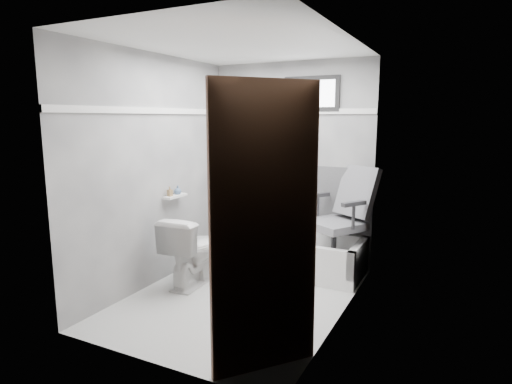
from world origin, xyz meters
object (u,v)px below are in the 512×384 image
Objects in this scene: bathtub at (296,253)px; toilet at (192,250)px; office_chair at (335,217)px; door at (282,248)px; soap_bottle_b at (178,190)px; soap_bottle_a at (170,191)px.

bathtub is 1.21m from toilet.
office_chair is 0.56× the size of door.
door reaches higher than toilet.
soap_bottle_b is (-1.60, -0.67, 0.28)m from office_chair.
soap_bottle_b is (0.00, 0.14, -0.01)m from soap_bottle_a.
bathtub is 0.75× the size of door.
toilet is at bearing -33.04° from soap_bottle_b.
door is 18.55× the size of soap_bottle_a.
door is 2.48m from soap_bottle_b.
office_chair is at bearing 26.84° from soap_bottle_a.
door is 19.55× the size of soap_bottle_b.
office_chair is 10.91× the size of soap_bottle_b.
soap_bottle_b is at bearing 90.00° from soap_bottle_a.
bathtub is 1.53m from soap_bottle_b.
door reaches higher than soap_bottle_a.
soap_bottle_a reaches higher than soap_bottle_b.
soap_bottle_b is at bearing -125.81° from office_chair.
soap_bottle_a is at bearing -121.67° from office_chair.
soap_bottle_a is (-1.17, -0.78, 0.76)m from bathtub.
door is (0.32, -2.24, 0.32)m from office_chair.
bathtub is 1.34× the size of office_chair.
office_chair is at bearing 98.19° from door.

